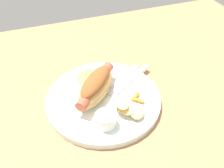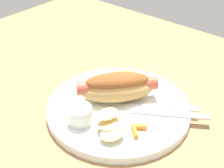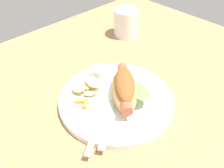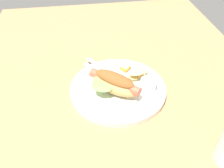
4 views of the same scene
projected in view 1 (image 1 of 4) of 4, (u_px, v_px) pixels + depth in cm
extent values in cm
cube|color=#9E754C|center=(118.00, 105.00, 60.35)|extent=(120.00, 90.00, 1.80)
cylinder|color=white|center=(104.00, 99.00, 59.36)|extent=(27.42, 27.42, 1.60)
ellipsoid|color=tan|center=(96.00, 88.00, 57.81)|extent=(14.00, 14.60, 4.68)
cylinder|color=#C1563D|center=(96.00, 85.00, 57.27)|extent=(12.34, 13.28, 2.60)
ellipsoid|color=brown|center=(95.00, 81.00, 56.49)|extent=(11.45, 12.01, 2.74)
ellipsoid|color=#6BB74C|center=(86.00, 77.00, 59.34)|extent=(6.65, 7.35, 1.00)
cylinder|color=white|center=(106.00, 120.00, 51.49)|extent=(4.39, 4.39, 3.13)
cube|color=silver|center=(129.00, 82.00, 62.68)|extent=(10.17, 7.10, 0.40)
cube|color=silver|center=(146.00, 68.00, 66.75)|extent=(2.86, 1.98, 0.40)
cube|color=silver|center=(144.00, 68.00, 66.96)|extent=(2.86, 1.98, 0.40)
cube|color=silver|center=(143.00, 67.00, 67.16)|extent=(2.86, 1.98, 0.40)
cube|color=silver|center=(123.00, 79.00, 63.51)|extent=(12.04, 9.40, 0.36)
ellipsoid|color=#E7C275|center=(131.00, 110.00, 55.36)|extent=(4.48, 5.06, 0.50)
ellipsoid|color=#E7C275|center=(124.00, 107.00, 55.37)|extent=(4.59, 3.94, 0.89)
ellipsoid|color=#E7C275|center=(136.00, 111.00, 53.74)|extent=(4.56, 5.13, 1.15)
ellipsoid|color=#E7C275|center=(127.00, 110.00, 53.74)|extent=(4.19, 4.29, 0.77)
ellipsoid|color=#E7C275|center=(121.00, 103.00, 53.63)|extent=(3.15, 4.50, 1.15)
cylinder|color=orange|center=(138.00, 100.00, 57.31)|extent=(2.83, 2.70, 0.88)
cylinder|color=orange|center=(136.00, 96.00, 58.28)|extent=(2.49, 2.22, 0.99)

